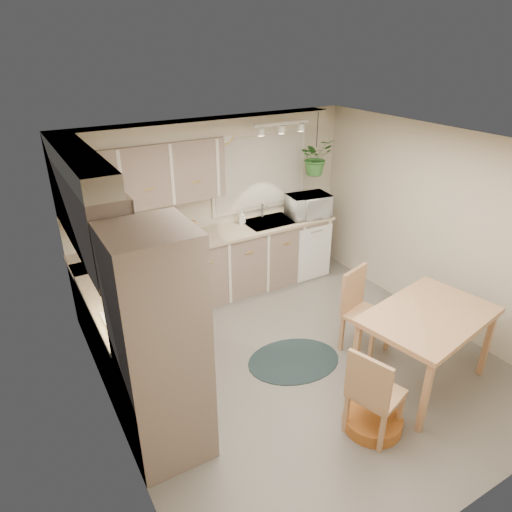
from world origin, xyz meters
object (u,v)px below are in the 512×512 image
Objects in this scene: braided_rug at (294,360)px; microwave at (308,203)px; dining_table at (423,348)px; chair_back at (367,314)px; chair_left at (377,391)px; pet_bed at (372,421)px.

braided_rug is 1.79× the size of microwave.
dining_table reaches higher than braided_rug.
microwave reaches higher than chair_back.
chair_back is (-0.13, 0.69, 0.07)m from dining_table.
microwave reaches higher than chair_left.
chair_left is 0.40m from pet_bed.
microwave is (1.35, 1.66, 1.14)m from braided_rug.
chair_back is (0.76, 0.95, 0.03)m from chair_left.
chair_back is at bearing -15.79° from braided_rug.
dining_table is at bearing -44.11° from braided_rug.
pet_bed is 0.93× the size of microwave.
pet_bed is at bearing 35.26° from chair_back.
dining_table is 0.97m from pet_bed.
chair_left is at bearing -164.00° from dining_table.
microwave is at bearing 137.95° from chair_left.
pet_bed is at bearing -164.96° from dining_table.
braided_rug is 1.16m from pet_bed.
chair_back is 0.93× the size of braided_rug.
microwave is (1.26, 2.82, 1.08)m from pet_bed.
pet_bed is at bearing -85.63° from braided_rug.
braided_rug is 1.92× the size of pet_bed.
chair_back reaches higher than pet_bed.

